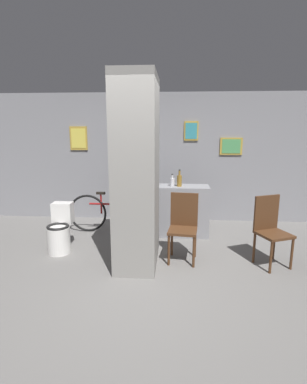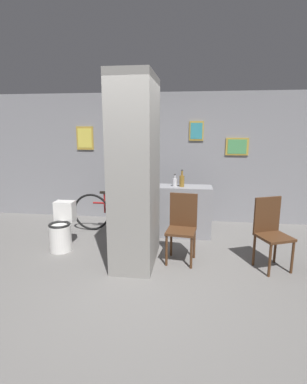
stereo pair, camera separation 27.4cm
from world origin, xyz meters
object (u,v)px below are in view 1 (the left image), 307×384
(toilet, at_px, (60,232))
(chair_by_doorway, at_px, (270,228))
(bottle_tall, at_px, (179,180))
(chair_near_pillar, at_px, (183,224))
(bicycle, at_px, (116,213))

(toilet, distance_m, chair_by_doorway, 3.15)
(chair_by_doorway, relative_size, bottle_tall, 3.20)
(chair_near_pillar, relative_size, chair_by_doorway, 1.00)
(bicycle, bearing_deg, bottle_tall, -4.07)
(chair_by_doorway, bearing_deg, bottle_tall, 116.63)
(toilet, bearing_deg, bottle_tall, 24.58)
(chair_by_doorway, bearing_deg, bicycle, 131.39)
(bicycle, height_order, bottle_tall, bottle_tall)
(chair_near_pillar, bearing_deg, toilet, -177.60)
(bottle_tall, bearing_deg, toilet, -155.42)
(chair_near_pillar, xyz_separation_m, bottle_tall, (-0.05, 1.00, 0.47))
(bicycle, distance_m, bottle_tall, 1.34)
(toilet, height_order, bicycle, bicycle)
(toilet, relative_size, chair_near_pillar, 0.76)
(toilet, relative_size, bottle_tall, 2.43)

